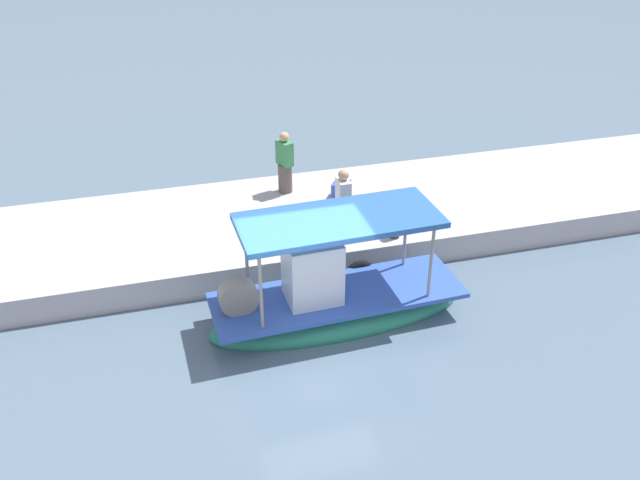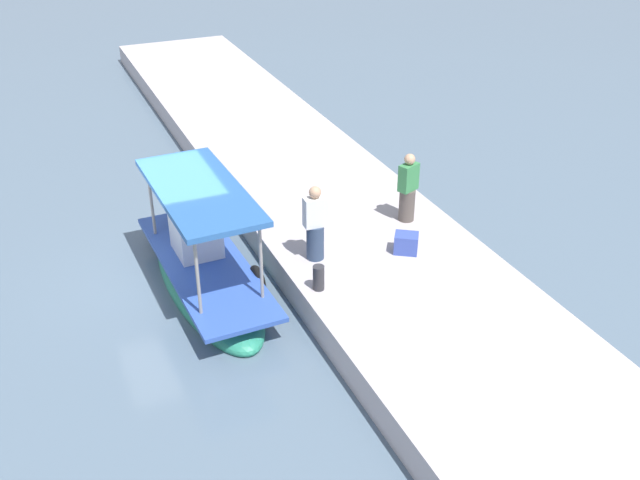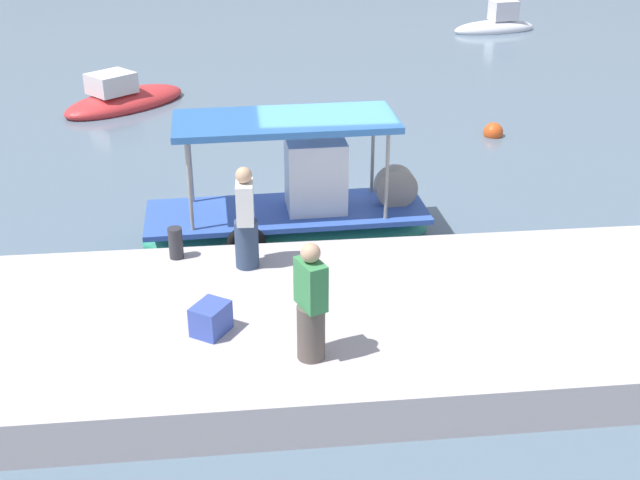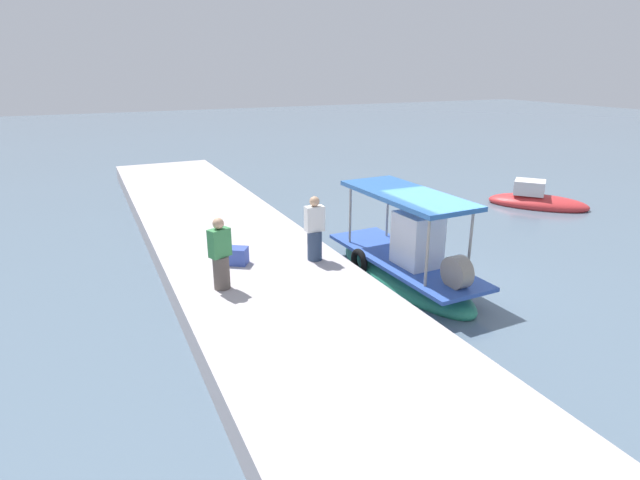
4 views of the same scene
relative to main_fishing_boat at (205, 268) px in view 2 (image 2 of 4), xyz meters
The scene contains 7 objects.
ground_plane 1.11m from the main_fishing_boat, 47.96° to the left, with size 120.00×120.00×0.00m, color slate.
dock_quay 3.83m from the main_fishing_boat, 79.88° to the right, with size 36.00×4.59×0.68m, color #BBB2B4.
main_fishing_boat is the anchor object (origin of this frame).
fisherman_near_bollard 2.65m from the main_fishing_boat, 111.77° to the right, with size 0.40×0.50×1.74m.
fisherman_by_crate 5.10m from the main_fishing_boat, 91.40° to the right, with size 0.50×0.55×1.71m.
mooring_bollard 2.83m from the main_fishing_boat, 138.44° to the right, with size 0.24×0.24×0.54m, color #2D2D33.
cargo_crate 4.51m from the main_fishing_boat, 109.16° to the right, with size 0.52×0.41×0.44m, color #3950AD.
Camera 2 is at (-14.53, 2.46, 9.10)m, focal length 41.65 mm.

